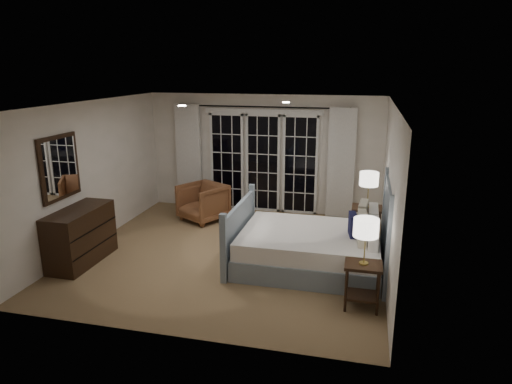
% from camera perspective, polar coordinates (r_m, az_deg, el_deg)
% --- Properties ---
extents(floor, '(5.00, 5.00, 0.00)m').
position_cam_1_polar(floor, '(7.79, -3.19, -7.69)').
color(floor, '#8E724C').
rests_on(floor, ground).
extents(ceiling, '(5.00, 5.00, 0.00)m').
position_cam_1_polar(ceiling, '(7.18, -3.49, 10.96)').
color(ceiling, white).
rests_on(ceiling, wall_back).
extents(wall_left, '(0.02, 5.00, 2.50)m').
position_cam_1_polar(wall_left, '(8.44, -19.81, 2.16)').
color(wall_left, white).
rests_on(wall_left, floor).
extents(wall_right, '(0.02, 5.00, 2.50)m').
position_cam_1_polar(wall_right, '(7.10, 16.37, 0.04)').
color(wall_right, white).
rests_on(wall_right, floor).
extents(wall_back, '(5.00, 0.02, 2.50)m').
position_cam_1_polar(wall_back, '(9.75, 0.92, 4.78)').
color(wall_back, white).
rests_on(wall_back, floor).
extents(wall_front, '(5.00, 0.02, 2.50)m').
position_cam_1_polar(wall_front, '(5.16, -11.39, -5.44)').
color(wall_front, white).
rests_on(wall_front, floor).
extents(french_doors, '(2.50, 0.04, 2.20)m').
position_cam_1_polar(french_doors, '(9.74, 0.86, 3.81)').
color(french_doors, black).
rests_on(french_doors, wall_back).
extents(curtain_rod, '(3.50, 0.03, 0.03)m').
position_cam_1_polar(curtain_rod, '(9.52, 0.81, 10.60)').
color(curtain_rod, black).
rests_on(curtain_rod, wall_back).
extents(curtain_left, '(0.55, 0.10, 2.25)m').
position_cam_1_polar(curtain_left, '(10.14, -8.40, 4.46)').
color(curtain_left, white).
rests_on(curtain_left, curtain_rod).
extents(curtain_right, '(0.55, 0.10, 2.25)m').
position_cam_1_polar(curtain_right, '(9.44, 10.59, 3.54)').
color(curtain_right, white).
rests_on(curtain_right, curtain_rod).
extents(downlight_a, '(0.12, 0.12, 0.01)m').
position_cam_1_polar(downlight_a, '(7.58, 3.77, 11.12)').
color(downlight_a, white).
rests_on(downlight_a, ceiling).
extents(downlight_b, '(0.12, 0.12, 0.01)m').
position_cam_1_polar(downlight_b, '(7.01, -9.23, 10.60)').
color(downlight_b, white).
rests_on(downlight_b, ceiling).
extents(bed, '(2.34, 1.69, 1.37)m').
position_cam_1_polar(bed, '(7.23, 7.20, -6.77)').
color(bed, gray).
rests_on(bed, floor).
extents(nightstand_left, '(0.48, 0.38, 0.62)m').
position_cam_1_polar(nightstand_left, '(6.15, 13.18, -10.55)').
color(nightstand_left, black).
rests_on(nightstand_left, floor).
extents(nightstand_right, '(0.52, 0.42, 0.67)m').
position_cam_1_polar(nightstand_right, '(8.30, 13.62, -3.34)').
color(nightstand_right, black).
rests_on(nightstand_right, floor).
extents(lamp_left, '(0.32, 0.32, 0.61)m').
position_cam_1_polar(lamp_left, '(5.88, 13.60, -4.40)').
color(lamp_left, '#B19946').
rests_on(lamp_left, nightstand_left).
extents(lamp_right, '(0.33, 0.33, 0.63)m').
position_cam_1_polar(lamp_right, '(8.10, 13.95, 1.55)').
color(lamp_right, '#B19946').
rests_on(lamp_right, nightstand_right).
extents(armchair, '(1.11, 1.12, 0.76)m').
position_cam_1_polar(armchair, '(9.35, -6.65, -1.29)').
color(armchair, brown).
rests_on(armchair, floor).
extents(dresser, '(0.53, 1.26, 0.89)m').
position_cam_1_polar(dresser, '(7.82, -21.08, -5.15)').
color(dresser, black).
rests_on(dresser, floor).
extents(mirror, '(0.05, 0.85, 1.00)m').
position_cam_1_polar(mirror, '(7.66, -23.33, 2.82)').
color(mirror, black).
rests_on(mirror, wall_left).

